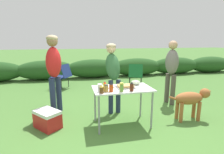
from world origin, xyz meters
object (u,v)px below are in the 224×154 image
object	(u,v)px
paper_cup_stack	(100,88)
hot_sauce_bottle	(111,87)
mixing_bowl	(136,82)
relish_jar	(122,87)
standing_person_in_gray_fleece	(172,67)
food_tray	(125,86)
cooler_box	(47,119)
plate_stack	(109,86)
folding_table	(122,92)
beer_bottle	(102,89)
dog	(191,99)
camp_chair_green_behind_table	(62,75)
mustard_bottle	(105,86)
standing_person_in_navy_coat	(113,69)
standing_person_in_red_jacket	(54,66)
bbq_sauce_bottle	(132,87)
camp_chair_near_hedge	(136,74)
spice_jar	(106,88)

from	to	relation	value
paper_cup_stack	hot_sauce_bottle	distance (m)	0.20
mixing_bowl	paper_cup_stack	world-z (taller)	paper_cup_stack
relish_jar	standing_person_in_gray_fleece	bearing A→B (deg)	34.03
food_tray	cooler_box	world-z (taller)	food_tray
paper_cup_stack	standing_person_in_gray_fleece	xyz separation A→B (m)	(1.98, 0.99, 0.16)
plate_stack	folding_table	bearing A→B (deg)	-28.66
plate_stack	hot_sauce_bottle	distance (m)	0.31
beer_bottle	dog	xyz separation A→B (m)	(1.87, 0.14, -0.36)
paper_cup_stack	camp_chair_green_behind_table	bearing A→B (deg)	104.55
mixing_bowl	cooler_box	xyz separation A→B (m)	(-1.73, -0.00, -0.62)
plate_stack	mustard_bottle	xyz separation A→B (m)	(-0.13, -0.23, 0.07)
plate_stack	paper_cup_stack	distance (m)	0.34
dog	cooler_box	xyz separation A→B (m)	(-2.84, 0.28, -0.27)
standing_person_in_navy_coat	standing_person_in_red_jacket	xyz separation A→B (m)	(-1.26, 0.18, 0.09)
mixing_bowl	standing_person_in_gray_fleece	world-z (taller)	standing_person_in_gray_fleece
folding_table	food_tray	bearing A→B (deg)	2.19
cooler_box	bbq_sauce_bottle	bearing A→B (deg)	34.31
standing_person_in_navy_coat	camp_chair_green_behind_table	bearing A→B (deg)	111.32
camp_chair_near_hedge	beer_bottle	bearing A→B (deg)	-99.78
standing_person_in_red_jacket	mustard_bottle	bearing A→B (deg)	-104.03
spice_jar	bbq_sauce_bottle	world-z (taller)	bbq_sauce_bottle
mixing_bowl	standing_person_in_red_jacket	distance (m)	1.78
standing_person_in_navy_coat	cooler_box	xyz separation A→B (m)	(-1.38, -0.51, -0.81)
mustard_bottle	dog	size ratio (longest dim) A/B	0.19
spice_jar	standing_person_in_navy_coat	world-z (taller)	standing_person_in_navy_coat
hot_sauce_bottle	standing_person_in_gray_fleece	xyz separation A→B (m)	(1.78, 1.04, 0.15)
bbq_sauce_bottle	camp_chair_near_hedge	distance (m)	3.01
paper_cup_stack	cooler_box	size ratio (longest dim) A/B	0.23
food_tray	camp_chair_near_hedge	world-z (taller)	camp_chair_near_hedge
spice_jar	bbq_sauce_bottle	bearing A→B (deg)	-6.34
relish_jar	dog	distance (m)	1.57
food_tray	mixing_bowl	size ratio (longest dim) A/B	1.77
relish_jar	camp_chair_green_behind_table	size ratio (longest dim) A/B	0.19
standing_person_in_red_jacket	folding_table	bearing A→B (deg)	-91.79
hot_sauce_bottle	bbq_sauce_bottle	bearing A→B (deg)	-7.51
bbq_sauce_bottle	cooler_box	distance (m)	1.69
mixing_bowl	camp_chair_near_hedge	xyz separation A→B (m)	(0.88, 2.36, -0.32)
relish_jar	cooler_box	world-z (taller)	relish_jar
folding_table	paper_cup_stack	size ratio (longest dim) A/B	8.23
folding_table	paper_cup_stack	bearing A→B (deg)	-163.93
food_tray	mixing_bowl	world-z (taller)	mixing_bowl
beer_bottle	standing_person_in_gray_fleece	bearing A→B (deg)	29.25
beer_bottle	cooler_box	size ratio (longest dim) A/B	0.24
beer_bottle	food_tray	bearing A→B (deg)	25.97
folding_table	bbq_sauce_bottle	size ratio (longest dim) A/B	6.52
beer_bottle	mustard_bottle	xyz separation A→B (m)	(0.08, 0.13, 0.02)
standing_person_in_red_jacket	dog	size ratio (longest dim) A/B	1.86
mixing_bowl	mustard_bottle	distance (m)	0.75
paper_cup_stack	dog	world-z (taller)	paper_cup_stack
plate_stack	mustard_bottle	distance (m)	0.27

